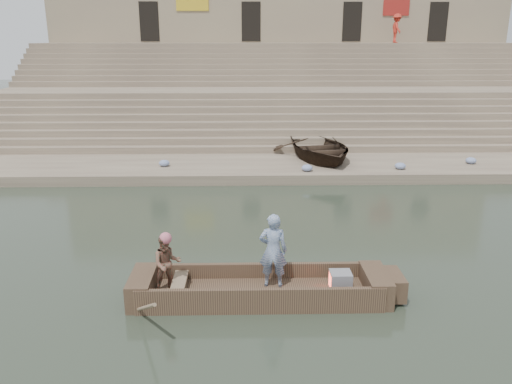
{
  "coord_description": "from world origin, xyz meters",
  "views": [
    {
      "loc": [
        -2.48,
        -13.06,
        5.49
      ],
      "look_at": [
        -2.18,
        0.51,
        1.4
      ],
      "focal_mm": 35.83,
      "sensor_mm": 36.0,
      "label": 1
    }
  ],
  "objects_px": {
    "standing_man": "(273,250)",
    "television": "(340,281)",
    "beached_rowboat": "(320,148)",
    "main_rowboat": "(260,294)",
    "rowing_man": "(167,264)",
    "pedestrian": "(397,28)"
  },
  "relations": [
    {
      "from": "main_rowboat",
      "to": "television",
      "type": "relative_size",
      "value": 10.87
    },
    {
      "from": "main_rowboat",
      "to": "beached_rowboat",
      "type": "relative_size",
      "value": 1.05
    },
    {
      "from": "main_rowboat",
      "to": "rowing_man",
      "type": "xyz_separation_m",
      "value": [
        -1.99,
        0.01,
        0.75
      ]
    },
    {
      "from": "beached_rowboat",
      "to": "standing_man",
      "type": "bearing_deg",
      "value": -114.15
    },
    {
      "from": "standing_man",
      "to": "beached_rowboat",
      "type": "xyz_separation_m",
      "value": [
        2.67,
        11.59,
        -0.17
      ]
    },
    {
      "from": "beached_rowboat",
      "to": "pedestrian",
      "type": "bearing_deg",
      "value": 52.19
    },
    {
      "from": "main_rowboat",
      "to": "television",
      "type": "distance_m",
      "value": 1.78
    },
    {
      "from": "television",
      "to": "main_rowboat",
      "type": "bearing_deg",
      "value": 180.0
    },
    {
      "from": "main_rowboat",
      "to": "standing_man",
      "type": "xyz_separation_m",
      "value": [
        0.3,
        0.19,
        0.95
      ]
    },
    {
      "from": "beached_rowboat",
      "to": "main_rowboat",
      "type": "bearing_deg",
      "value": -115.32
    },
    {
      "from": "television",
      "to": "beached_rowboat",
      "type": "xyz_separation_m",
      "value": [
        1.21,
        11.78,
        0.47
      ]
    },
    {
      "from": "standing_man",
      "to": "beached_rowboat",
      "type": "bearing_deg",
      "value": -96.34
    },
    {
      "from": "beached_rowboat",
      "to": "pedestrian",
      "type": "relative_size",
      "value": 2.53
    },
    {
      "from": "television",
      "to": "beached_rowboat",
      "type": "relative_size",
      "value": 0.1
    },
    {
      "from": "rowing_man",
      "to": "beached_rowboat",
      "type": "bearing_deg",
      "value": 51.21
    },
    {
      "from": "standing_man",
      "to": "main_rowboat",
      "type": "bearing_deg",
      "value": 39.18
    },
    {
      "from": "standing_man",
      "to": "television",
      "type": "relative_size",
      "value": 3.67
    },
    {
      "from": "main_rowboat",
      "to": "pedestrian",
      "type": "xyz_separation_m",
      "value": [
        9.97,
        25.75,
        6.03
      ]
    },
    {
      "from": "rowing_man",
      "to": "television",
      "type": "distance_m",
      "value": 3.77
    },
    {
      "from": "television",
      "to": "beached_rowboat",
      "type": "height_order",
      "value": "beached_rowboat"
    },
    {
      "from": "main_rowboat",
      "to": "rowing_man",
      "type": "distance_m",
      "value": 2.13
    },
    {
      "from": "standing_man",
      "to": "rowing_man",
      "type": "distance_m",
      "value": 2.31
    }
  ]
}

